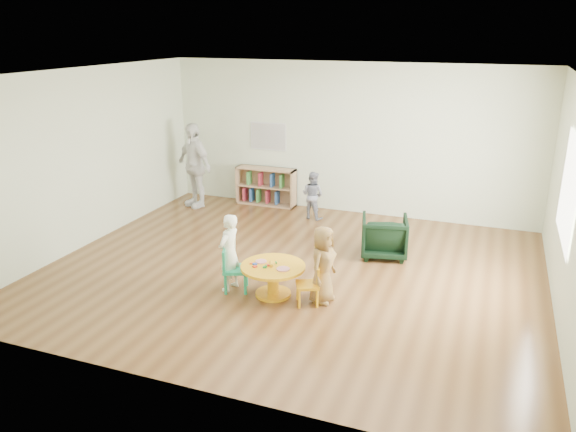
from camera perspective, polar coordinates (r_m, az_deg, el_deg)
The scene contains 11 objects.
room at distance 7.66m, azimuth 0.54°, elevation 7.47°, with size 7.10×7.00×2.80m.
activity_table at distance 7.40m, azimuth -1.54°, elevation -5.96°, with size 0.85×0.85×0.47m.
kid_chair_left at distance 7.56m, azimuth -5.67°, elevation -5.24°, with size 0.42×0.42×0.61m.
kid_chair_right at distance 7.19m, azimuth 2.30°, elevation -6.87°, with size 0.38×0.38×0.53m.
bookshelf at distance 11.19m, azimuth -2.26°, elevation 3.02°, with size 1.20×0.30×0.75m.
alphabet_poster at distance 11.07m, azimuth -2.01°, elevation 8.09°, with size 0.74×0.01×0.54m.
armchair at distance 8.77m, azimuth 9.74°, elevation -2.05°, with size 0.68×0.70×0.64m, color black.
child_left at distance 7.52m, azimuth -5.99°, elevation -3.71°, with size 0.39×0.25×1.06m, color white.
child_right at distance 7.17m, azimuth 3.55°, elevation -4.96°, with size 0.50×0.32×1.02m, color gold.
toddler at distance 10.32m, azimuth 2.51°, elevation 2.13°, with size 0.43×0.34×0.89m, color #1B2343.
adult_caretaker at distance 11.11m, azimuth -9.51°, elevation 5.12°, with size 0.97×0.40×1.65m, color white.
Camera 1 is at (2.60, -7.05, 3.38)m, focal length 35.00 mm.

